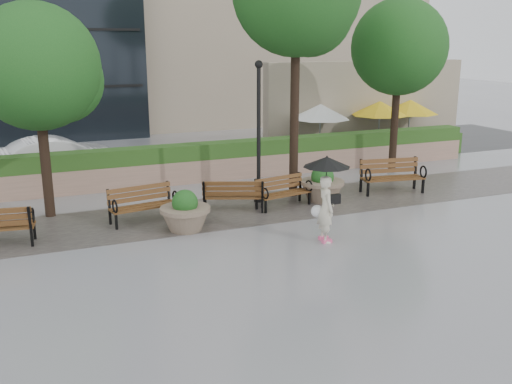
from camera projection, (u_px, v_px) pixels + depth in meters
name	position (u px, v px, depth m)	size (l,w,h in m)	color
ground	(259.00, 245.00, 14.01)	(100.00, 100.00, 0.00)	gray
cobble_strip	(219.00, 212.00, 16.69)	(28.00, 3.20, 0.01)	#383330
hedge_wall	(182.00, 164.00, 20.10)	(24.00, 0.80, 1.35)	tan
cafe_wall	(366.00, 106.00, 25.94)	(10.00, 0.60, 4.00)	tan
cafe_hedge	(383.00, 148.00, 24.19)	(8.00, 0.50, 0.90)	#2B551C
asphalt_street	(157.00, 161.00, 23.84)	(40.00, 7.00, 0.00)	black
bench_1	(144.00, 212.00, 15.76)	(1.93, 1.03, 0.98)	brown
bench_2	(233.00, 202.00, 16.77)	(1.90, 1.31, 0.95)	brown
bench_3	(283.00, 198.00, 17.16)	(1.81, 1.00, 0.92)	brown
bench_4	(392.00, 183.00, 18.79)	(2.15, 1.14, 1.10)	brown
planter_left	(185.00, 215.00, 15.00)	(1.33, 1.33, 1.11)	#7F6B56
planter_right	(322.00, 187.00, 17.77)	(1.37, 1.37, 1.15)	#7F6B56
lamppost	(259.00, 141.00, 17.33)	(0.28, 0.28, 4.32)	black
tree_0	(43.00, 71.00, 15.42)	(3.51, 3.43, 5.91)	black
tree_2	(401.00, 50.00, 20.85)	(3.57, 3.49, 6.40)	black
patio_umb_white	(320.00, 112.00, 23.80)	(2.50, 2.50, 2.30)	black
patio_umb_yellow_a	(380.00, 109.00, 24.98)	(2.50, 2.50, 2.30)	black
patio_umb_yellow_b	(410.00, 107.00, 25.56)	(2.50, 2.50, 2.30)	black
car_right	(58.00, 156.00, 21.20)	(1.53, 4.38, 1.44)	white
pedestrian	(326.00, 191.00, 14.00)	(1.17, 1.17, 2.14)	beige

